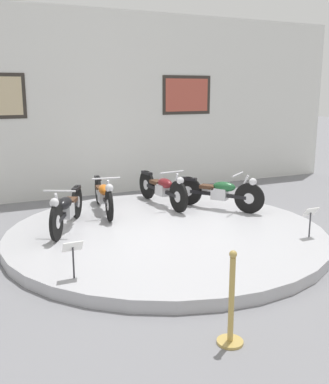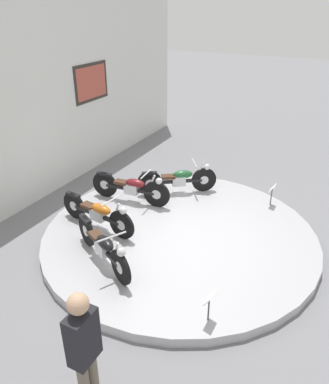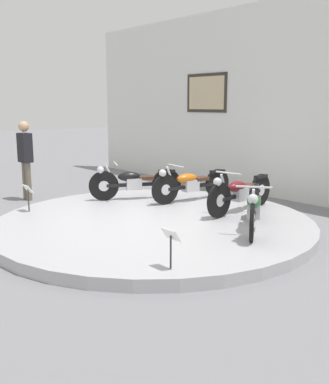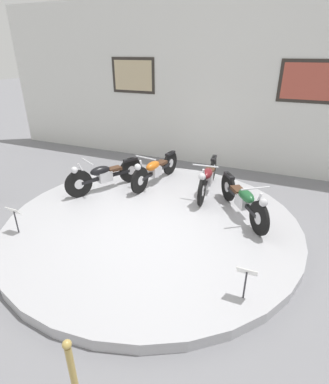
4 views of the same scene
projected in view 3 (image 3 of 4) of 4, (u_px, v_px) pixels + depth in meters
name	position (u px, v px, depth m)	size (l,w,h in m)	color
ground_plane	(154.00, 229.00, 7.94)	(60.00, 60.00, 0.00)	slate
display_platform	(154.00, 224.00, 7.92)	(5.57, 5.57, 0.18)	#ADADB2
back_wall	(288.00, 101.00, 10.05)	(14.00, 0.22, 4.45)	silver
motorcycle_black	(134.00, 182.00, 9.49)	(0.98, 1.77, 0.79)	black
motorcycle_orange	(191.00, 183.00, 9.32)	(0.54, 1.95, 0.78)	black
motorcycle_maroon	(240.00, 192.00, 8.35)	(0.54, 1.98, 0.79)	black
motorcycle_green	(254.00, 207.00, 7.17)	(1.19, 1.63, 0.78)	black
info_placard_front_left	(28.00, 192.00, 8.39)	(0.26, 0.11, 0.51)	#333338
info_placard_front_centre	(171.00, 240.00, 5.46)	(0.26, 0.11, 0.51)	#333338
visitor_standing	(25.00, 155.00, 10.14)	(0.36, 0.24, 1.79)	#6B6051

